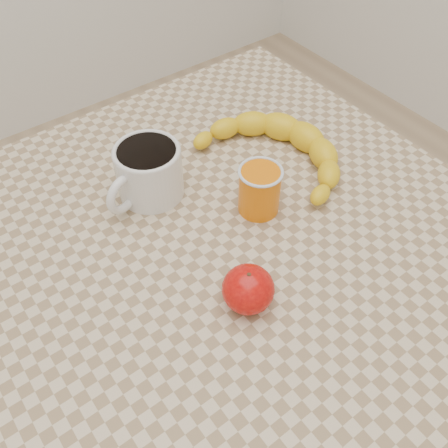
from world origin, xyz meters
TOP-DOWN VIEW (x-y plane):
  - ground at (0.00, 0.00)m, footprint 3.00×3.00m
  - table at (0.00, 0.00)m, footprint 0.80×0.80m
  - coffee_mug at (-0.04, 0.14)m, footprint 0.16×0.13m
  - orange_juice_glass at (0.07, 0.01)m, footprint 0.07×0.07m
  - apple at (-0.05, -0.12)m, footprint 0.09×0.09m
  - banana at (0.17, 0.08)m, footprint 0.29×0.36m

SIDE VIEW (x-z plane):
  - ground at x=0.00m, z-range 0.00..0.00m
  - table at x=0.00m, z-range 0.29..1.04m
  - banana at x=0.17m, z-range 0.75..0.80m
  - apple at x=-0.05m, z-range 0.75..0.81m
  - orange_juice_glass at x=0.07m, z-range 0.75..0.83m
  - coffee_mug at x=-0.04m, z-range 0.75..0.84m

